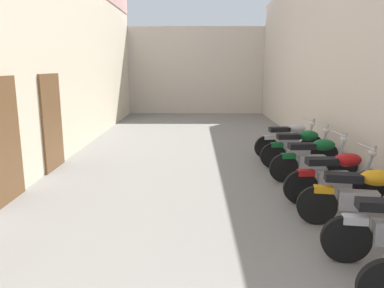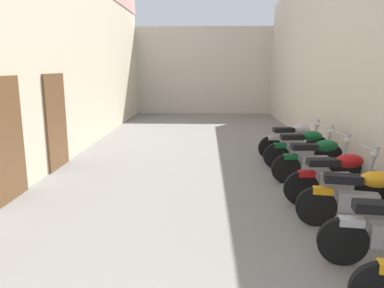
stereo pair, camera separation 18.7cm
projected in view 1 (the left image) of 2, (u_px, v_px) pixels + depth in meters
ground_plane at (197, 177)px, 8.05m from camera, size 34.20×34.20×0.00m
building_right at (337, 57)px, 9.44m from camera, size 0.45×18.20×5.20m
building_far_end at (196, 71)px, 19.45m from camera, size 9.73×2.00×4.27m
motorcycle_fourth at (363, 195)px, 5.45m from camera, size 1.83×0.58×1.04m
motorcycle_fifth at (337, 175)px, 6.45m from camera, size 1.85×0.58×1.04m
motorcycle_sixth at (315, 158)px, 7.65m from camera, size 1.85×0.58×1.04m
motorcycle_seventh at (300, 147)px, 8.70m from camera, size 1.85×0.58×1.04m
motorcycle_eighth at (290, 139)px, 9.66m from camera, size 1.84×0.58×1.04m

